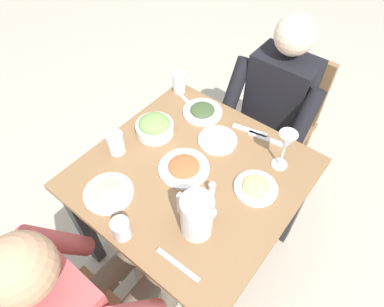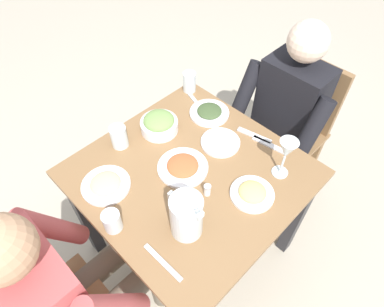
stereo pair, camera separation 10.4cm
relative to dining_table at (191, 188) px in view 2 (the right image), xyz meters
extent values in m
plane|color=#B7AD99|center=(0.00, 0.00, -0.61)|extent=(8.00, 8.00, 0.00)
cube|color=olive|center=(0.00, 0.00, 0.11)|extent=(0.88, 0.88, 0.03)
cube|color=#232328|center=(-0.39, -0.39, -0.26)|extent=(0.06, 0.06, 0.71)
cube|color=#232328|center=(0.39, -0.39, -0.26)|extent=(0.06, 0.06, 0.71)
cube|color=#232328|center=(0.39, 0.39, -0.26)|extent=(0.06, 0.06, 0.71)
cube|color=olive|center=(-0.21, -0.90, -0.40)|extent=(0.04, 0.04, 0.43)
cube|color=olive|center=(0.13, -0.90, -0.40)|extent=(0.04, 0.04, 0.43)
cube|color=olive|center=(-0.21, -0.56, -0.40)|extent=(0.04, 0.04, 0.43)
cube|color=olive|center=(0.13, -0.56, -0.40)|extent=(0.04, 0.04, 0.43)
cube|color=olive|center=(-0.04, -0.73, -0.17)|extent=(0.40, 0.40, 0.03)
cube|color=olive|center=(-0.04, -0.91, 0.05)|extent=(0.38, 0.04, 0.42)
cube|color=olive|center=(0.16, 0.56, -0.40)|extent=(0.04, 0.04, 0.43)
cube|color=black|center=(-0.04, -0.70, 0.09)|extent=(0.32, 0.20, 0.50)
sphere|color=beige|center=(-0.04, -0.70, 0.46)|extent=(0.19, 0.19, 0.19)
cylinder|color=#665B4C|center=(-0.12, -0.51, -0.19)|extent=(0.11, 0.38, 0.11)
cylinder|color=#665B4C|center=(-0.12, -0.32, -0.38)|extent=(0.10, 0.10, 0.45)
cylinder|color=black|center=(-0.24, -0.56, 0.12)|extent=(0.08, 0.23, 0.37)
cylinder|color=#665B4C|center=(0.05, -0.51, -0.19)|extent=(0.11, 0.38, 0.11)
cylinder|color=#665B4C|center=(0.05, -0.32, -0.38)|extent=(0.10, 0.10, 0.45)
cylinder|color=black|center=(0.16, -0.56, 0.12)|extent=(0.08, 0.23, 0.37)
cube|color=#B24C4C|center=(-0.01, 0.70, 0.09)|extent=(0.32, 0.20, 0.50)
sphere|color=tan|center=(-0.01, 0.70, 0.46)|extent=(0.19, 0.19, 0.19)
cylinder|color=#665B4C|center=(0.07, 0.51, -0.19)|extent=(0.11, 0.38, 0.11)
cylinder|color=#665B4C|center=(0.07, 0.32, -0.38)|extent=(0.10, 0.10, 0.45)
cylinder|color=#B24C4C|center=(0.19, 0.56, 0.12)|extent=(0.08, 0.23, 0.37)
cylinder|color=#665B4C|center=(-0.10, 0.51, -0.19)|extent=(0.11, 0.38, 0.11)
cylinder|color=#665B4C|center=(-0.10, 0.32, -0.38)|extent=(0.10, 0.10, 0.45)
cylinder|color=#B24C4C|center=(-0.21, 0.56, 0.12)|extent=(0.08, 0.23, 0.37)
cylinder|color=silver|center=(-0.18, 0.20, 0.22)|extent=(0.12, 0.12, 0.19)
cube|color=silver|center=(-0.11, 0.20, 0.23)|extent=(0.02, 0.02, 0.11)
cube|color=silver|center=(-0.24, 0.20, 0.30)|extent=(0.04, 0.03, 0.02)
cylinder|color=white|center=(0.28, -0.07, 0.15)|extent=(0.18, 0.18, 0.05)
ellipsoid|color=#759951|center=(0.28, -0.07, 0.19)|extent=(0.14, 0.14, 0.06)
cylinder|color=white|center=(0.02, -0.21, 0.13)|extent=(0.18, 0.18, 0.01)
ellipsoid|color=white|center=(0.02, -0.21, 0.15)|extent=(0.11, 0.11, 0.04)
cylinder|color=white|center=(0.19, 0.30, 0.13)|extent=(0.20, 0.20, 0.01)
ellipsoid|color=#B7AD89|center=(0.19, 0.30, 0.15)|extent=(0.13, 0.13, 0.03)
cylinder|color=white|center=(-0.26, -0.09, 0.13)|extent=(0.18, 0.18, 0.01)
ellipsoid|color=#E0C670|center=(-0.26, -0.09, 0.15)|extent=(0.11, 0.11, 0.04)
cylinder|color=white|center=(0.04, 0.01, 0.13)|extent=(0.22, 0.22, 0.01)
ellipsoid|color=#CC5B33|center=(0.04, 0.01, 0.15)|extent=(0.14, 0.14, 0.03)
cylinder|color=white|center=(0.19, -0.32, 0.13)|extent=(0.20, 0.20, 0.01)
ellipsoid|color=#3D512D|center=(0.19, -0.32, 0.15)|extent=(0.12, 0.12, 0.03)
cylinder|color=silver|center=(0.34, 0.12, 0.18)|extent=(0.08, 0.08, 0.11)
cylinder|color=silver|center=(0.02, 0.39, 0.17)|extent=(0.07, 0.07, 0.09)
cylinder|color=silver|center=(0.39, -0.38, 0.18)|extent=(0.07, 0.07, 0.11)
cylinder|color=silver|center=(-0.27, -0.26, 0.13)|extent=(0.07, 0.07, 0.01)
cylinder|color=silver|center=(-0.27, -0.26, 0.18)|extent=(0.01, 0.01, 0.10)
cone|color=silver|center=(-0.27, -0.26, 0.28)|extent=(0.08, 0.08, 0.09)
cylinder|color=white|center=(-0.13, 0.03, 0.15)|extent=(0.03, 0.03, 0.04)
cylinder|color=#B2B2B7|center=(-0.13, 0.03, 0.18)|extent=(0.03, 0.03, 0.01)
cube|color=silver|center=(-0.15, -0.36, 0.13)|extent=(0.17, 0.05, 0.01)
cube|color=silver|center=(0.30, -0.33, 0.13)|extent=(0.18, 0.07, 0.01)
cube|color=silver|center=(-0.06, -0.36, 0.13)|extent=(0.17, 0.06, 0.01)
cube|color=silver|center=(-0.22, 0.35, 0.13)|extent=(0.19, 0.02, 0.01)
camera|label=1|loc=(-0.54, 0.68, 1.27)|focal=31.18mm
camera|label=2|loc=(-0.62, 0.61, 1.27)|focal=31.18mm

